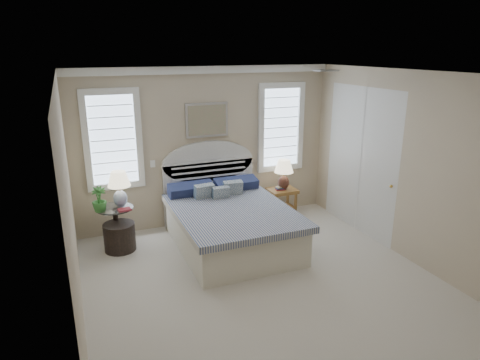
% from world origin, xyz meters
% --- Properties ---
extents(floor, '(4.50, 5.00, 0.01)m').
position_xyz_m(floor, '(0.00, 0.00, 0.00)').
color(floor, beige).
rests_on(floor, ground).
extents(ceiling, '(4.50, 5.00, 0.01)m').
position_xyz_m(ceiling, '(0.00, 0.00, 2.70)').
color(ceiling, white).
rests_on(ceiling, wall_back).
extents(wall_back, '(4.50, 0.02, 2.70)m').
position_xyz_m(wall_back, '(0.00, 2.50, 1.35)').
color(wall_back, '#C3B292').
rests_on(wall_back, floor).
extents(wall_left, '(0.02, 5.00, 2.70)m').
position_xyz_m(wall_left, '(-2.25, 0.00, 1.35)').
color(wall_left, '#C3B292').
rests_on(wall_left, floor).
extents(wall_right, '(0.02, 5.00, 2.70)m').
position_xyz_m(wall_right, '(2.25, 0.00, 1.35)').
color(wall_right, '#C3B292').
rests_on(wall_right, floor).
extents(crown_molding, '(4.50, 0.08, 0.12)m').
position_xyz_m(crown_molding, '(0.00, 2.46, 2.64)').
color(crown_molding, white).
rests_on(crown_molding, wall_back).
extents(hvac_vent, '(0.30, 0.20, 0.02)m').
position_xyz_m(hvac_vent, '(1.20, 0.80, 2.68)').
color(hvac_vent, '#B2B2B2').
rests_on(hvac_vent, ceiling).
extents(switch_plate, '(0.08, 0.01, 0.12)m').
position_xyz_m(switch_plate, '(-0.95, 2.48, 1.15)').
color(switch_plate, white).
rests_on(switch_plate, wall_back).
extents(window_left, '(0.90, 0.06, 1.60)m').
position_xyz_m(window_left, '(-1.55, 2.48, 1.60)').
color(window_left, '#ACC1DA').
rests_on(window_left, wall_back).
extents(window_right, '(0.90, 0.06, 1.60)m').
position_xyz_m(window_right, '(1.40, 2.48, 1.60)').
color(window_right, '#ACC1DA').
rests_on(window_right, wall_back).
extents(painting, '(0.74, 0.04, 0.58)m').
position_xyz_m(painting, '(0.00, 2.46, 1.82)').
color(painting, silver).
rests_on(painting, wall_back).
extents(closet_door, '(0.02, 1.80, 2.40)m').
position_xyz_m(closet_door, '(2.23, 1.20, 1.20)').
color(closet_door, silver).
rests_on(closet_door, floor).
extents(bed, '(1.72, 2.28, 1.47)m').
position_xyz_m(bed, '(0.00, 1.46, 0.39)').
color(bed, silver).
rests_on(bed, floor).
extents(side_table_left, '(0.56, 0.56, 0.63)m').
position_xyz_m(side_table_left, '(-1.65, 2.05, 0.39)').
color(side_table_left, black).
rests_on(side_table_left, floor).
extents(nightstand_right, '(0.50, 0.40, 0.53)m').
position_xyz_m(nightstand_right, '(1.30, 2.15, 0.39)').
color(nightstand_right, brown).
rests_on(nightstand_right, floor).
extents(floor_pot, '(0.49, 0.49, 0.43)m').
position_xyz_m(floor_pot, '(-1.63, 1.86, 0.22)').
color(floor_pot, black).
rests_on(floor_pot, floor).
extents(lamp_left, '(0.38, 0.38, 0.57)m').
position_xyz_m(lamp_left, '(-1.55, 2.08, 0.97)').
color(lamp_left, silver).
rests_on(lamp_left, side_table_left).
extents(lamp_right, '(0.44, 0.44, 0.55)m').
position_xyz_m(lamp_right, '(1.32, 2.15, 0.87)').
color(lamp_right, black).
rests_on(lamp_right, nightstand_right).
extents(potted_plant, '(0.22, 0.22, 0.38)m').
position_xyz_m(potted_plant, '(-1.87, 1.96, 0.82)').
color(potted_plant, '#3A6B2A').
rests_on(potted_plant, side_table_left).
extents(books_left, '(0.20, 0.16, 0.03)m').
position_xyz_m(books_left, '(-1.53, 1.87, 0.64)').
color(books_left, maroon).
rests_on(books_left, side_table_left).
extents(books_right, '(0.16, 0.12, 0.06)m').
position_xyz_m(books_right, '(1.24, 2.13, 0.56)').
color(books_right, maroon).
rests_on(books_right, nightstand_right).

